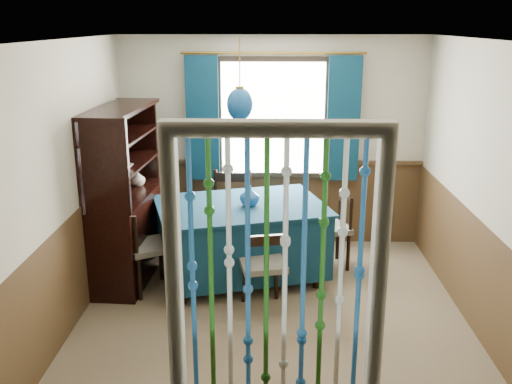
{
  "coord_description": "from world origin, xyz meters",
  "views": [
    {
      "loc": [
        -0.04,
        -4.7,
        2.64
      ],
      "look_at": [
        -0.16,
        0.6,
        1.05
      ],
      "focal_mm": 40.0,
      "sensor_mm": 36.0,
      "label": 1
    }
  ],
  "objects_px": {
    "chair_near": "(264,266)",
    "sideboard": "(127,220)",
    "chair_left": "(146,247)",
    "chair_right": "(333,228)",
    "vase_sideboard": "(138,177)",
    "dining_table": "(241,236)",
    "vase_table": "(250,196)",
    "chair_far": "(231,211)",
    "pendant_lamp": "(240,104)",
    "bowl_shelf": "(123,167)"
  },
  "relations": [
    {
      "from": "chair_near",
      "to": "sideboard",
      "type": "distance_m",
      "value": 1.65
    },
    {
      "from": "chair_left",
      "to": "sideboard",
      "type": "xyz_separation_m",
      "value": [
        -0.27,
        0.38,
        0.16
      ]
    },
    {
      "from": "chair_left",
      "to": "chair_right",
      "type": "xyz_separation_m",
      "value": [
        1.93,
        0.66,
        -0.02
      ]
    },
    {
      "from": "sideboard",
      "to": "vase_sideboard",
      "type": "bearing_deg",
      "value": 82.86
    },
    {
      "from": "dining_table",
      "to": "vase_table",
      "type": "relative_size",
      "value": 10.12
    },
    {
      "from": "chair_left",
      "to": "vase_sideboard",
      "type": "bearing_deg",
      "value": 168.2
    },
    {
      "from": "chair_far",
      "to": "chair_near",
      "type": "bearing_deg",
      "value": 106.91
    },
    {
      "from": "dining_table",
      "to": "chair_far",
      "type": "distance_m",
      "value": 0.7
    },
    {
      "from": "dining_table",
      "to": "chair_near",
      "type": "bearing_deg",
      "value": -86.89
    },
    {
      "from": "sideboard",
      "to": "pendant_lamp",
      "type": "height_order",
      "value": "pendant_lamp"
    },
    {
      "from": "chair_left",
      "to": "vase_sideboard",
      "type": "relative_size",
      "value": 4.7
    },
    {
      "from": "vase_sideboard",
      "to": "chair_right",
      "type": "bearing_deg",
      "value": -1.06
    },
    {
      "from": "dining_table",
      "to": "bowl_shelf",
      "type": "relative_size",
      "value": 9.54
    },
    {
      "from": "bowl_shelf",
      "to": "vase_sideboard",
      "type": "distance_m",
      "value": 0.63
    },
    {
      "from": "dining_table",
      "to": "pendant_lamp",
      "type": "xyz_separation_m",
      "value": [
        0.0,
        -0.0,
        1.39
      ]
    },
    {
      "from": "chair_near",
      "to": "chair_far",
      "type": "relative_size",
      "value": 0.86
    },
    {
      "from": "sideboard",
      "to": "vase_table",
      "type": "relative_size",
      "value": 9.38
    },
    {
      "from": "chair_far",
      "to": "pendant_lamp",
      "type": "distance_m",
      "value": 1.52
    },
    {
      "from": "dining_table",
      "to": "chair_right",
      "type": "height_order",
      "value": "chair_right"
    },
    {
      "from": "dining_table",
      "to": "chair_right",
      "type": "xyz_separation_m",
      "value": [
        1.0,
        0.34,
        -0.02
      ]
    },
    {
      "from": "pendant_lamp",
      "to": "chair_far",
      "type": "bearing_deg",
      "value": 101.96
    },
    {
      "from": "chair_left",
      "to": "vase_table",
      "type": "relative_size",
      "value": 4.52
    },
    {
      "from": "chair_near",
      "to": "chair_left",
      "type": "bearing_deg",
      "value": 150.59
    },
    {
      "from": "chair_near",
      "to": "sideboard",
      "type": "xyz_separation_m",
      "value": [
        -1.46,
        0.76,
        0.18
      ]
    },
    {
      "from": "chair_near",
      "to": "pendant_lamp",
      "type": "height_order",
      "value": "pendant_lamp"
    },
    {
      "from": "chair_right",
      "to": "vase_sideboard",
      "type": "xyz_separation_m",
      "value": [
        -2.15,
        0.04,
        0.56
      ]
    },
    {
      "from": "dining_table",
      "to": "chair_right",
      "type": "relative_size",
      "value": 2.34
    },
    {
      "from": "pendant_lamp",
      "to": "bowl_shelf",
      "type": "relative_size",
      "value": 3.9
    },
    {
      "from": "chair_right",
      "to": "pendant_lamp",
      "type": "bearing_deg",
      "value": 95.07
    },
    {
      "from": "dining_table",
      "to": "chair_near",
      "type": "distance_m",
      "value": 0.74
    },
    {
      "from": "chair_near",
      "to": "dining_table",
      "type": "bearing_deg",
      "value": 97.8
    },
    {
      "from": "chair_right",
      "to": "vase_sideboard",
      "type": "relative_size",
      "value": 4.5
    },
    {
      "from": "chair_right",
      "to": "vase_table",
      "type": "distance_m",
      "value": 1.08
    },
    {
      "from": "chair_far",
      "to": "pendant_lamp",
      "type": "xyz_separation_m",
      "value": [
        0.15,
        -0.69,
        1.35
      ]
    },
    {
      "from": "bowl_shelf",
      "to": "pendant_lamp",
      "type": "bearing_deg",
      "value": 9.53
    },
    {
      "from": "chair_left",
      "to": "chair_right",
      "type": "relative_size",
      "value": 1.04
    },
    {
      "from": "chair_left",
      "to": "vase_sideboard",
      "type": "distance_m",
      "value": 0.91
    },
    {
      "from": "chair_far",
      "to": "bowl_shelf",
      "type": "distance_m",
      "value": 1.53
    },
    {
      "from": "dining_table",
      "to": "chair_far",
      "type": "bearing_deg",
      "value": 85.72
    },
    {
      "from": "pendant_lamp",
      "to": "dining_table",
      "type": "bearing_deg",
      "value": 99.46
    },
    {
      "from": "chair_left",
      "to": "bowl_shelf",
      "type": "relative_size",
      "value": 4.26
    },
    {
      "from": "bowl_shelf",
      "to": "chair_right",
      "type": "bearing_deg",
      "value": 13.91
    },
    {
      "from": "sideboard",
      "to": "vase_table",
      "type": "distance_m",
      "value": 1.34
    },
    {
      "from": "pendant_lamp",
      "to": "vase_sideboard",
      "type": "xyz_separation_m",
      "value": [
        -1.15,
        0.38,
        -0.86
      ]
    },
    {
      "from": "chair_near",
      "to": "vase_table",
      "type": "xyz_separation_m",
      "value": [
        -0.15,
        0.67,
        0.47
      ]
    },
    {
      "from": "dining_table",
      "to": "vase_sideboard",
      "type": "relative_size",
      "value": 10.52
    },
    {
      "from": "chair_left",
      "to": "sideboard",
      "type": "bearing_deg",
      "value": -173.18
    },
    {
      "from": "dining_table",
      "to": "pendant_lamp",
      "type": "relative_size",
      "value": 2.45
    },
    {
      "from": "chair_near",
      "to": "bowl_shelf",
      "type": "distance_m",
      "value": 1.7
    },
    {
      "from": "dining_table",
      "to": "chair_left",
      "type": "xyz_separation_m",
      "value": [
        -0.94,
        -0.32,
        -0.0
      ]
    }
  ]
}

